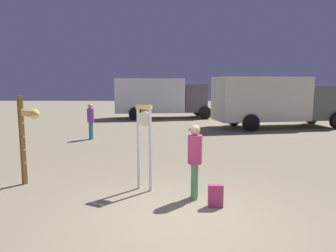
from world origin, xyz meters
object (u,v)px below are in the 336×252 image
arrow_sign (28,129)px  box_truck_far (159,96)px  person_near_clock (195,158)px  backpack (216,196)px  standing_clock (144,139)px  person_distant (91,120)px  box_truck_near (272,100)px

arrow_sign → box_truck_far: bearing=80.5°
person_near_clock → backpack: (0.40, -0.48, -0.68)m
standing_clock → box_truck_far: 15.69m
standing_clock → person_distant: 7.44m
person_distant → box_truck_far: box_truck_far is taller
box_truck_near → standing_clock: bearing=-120.8°
backpack → arrow_sign: bearing=164.1°
person_near_clock → box_truck_far: 16.32m
standing_clock → person_near_clock: 1.32m
backpack → box_truck_near: bearing=67.5°
box_truck_near → box_truck_far: size_ratio=1.06×
backpack → box_truck_near: 12.90m
person_distant → arrow_sign: bearing=-88.4°
backpack → person_distant: person_distant is taller
arrow_sign → person_near_clock: bearing=-10.9°
standing_clock → person_distant: bearing=113.9°
person_near_clock → box_truck_near: (5.30, 11.37, 0.68)m
backpack → person_distant: bearing=120.2°
arrow_sign → person_near_clock: size_ratio=1.36×
person_near_clock → backpack: bearing=-50.5°
standing_clock → arrow_sign: (-2.83, 0.20, 0.22)m
person_distant → box_truck_near: box_truck_near is taller
person_near_clock → arrow_sign: bearing=169.1°
standing_clock → person_distant: size_ratio=1.26×
standing_clock → box_truck_near: bearing=59.2°
box_truck_near → person_distant: bearing=-157.0°
arrow_sign → box_truck_near: 14.10m
arrow_sign → backpack: bearing=-15.9°
box_truck_far → backpack: bearing=-83.9°
person_near_clock → box_truck_near: 12.57m
standing_clock → person_near_clock: standing_clock is taller
person_near_clock → box_truck_near: bearing=65.0°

